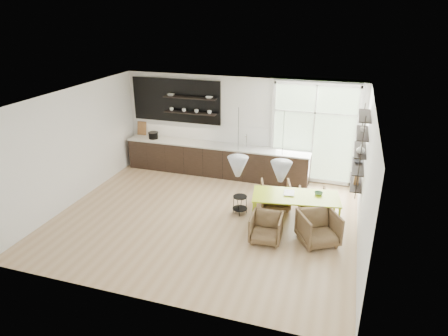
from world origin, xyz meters
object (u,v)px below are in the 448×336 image
(dining_table, at_px, (296,198))
(armchair_front_left, at_px, (266,228))
(armchair_back_left, at_px, (275,195))
(armchair_front_right, at_px, (318,228))
(wire_stool, at_px, (240,202))
(armchair_back_right, at_px, (312,201))

(dining_table, height_order, armchair_front_left, dining_table)
(armchair_back_left, distance_m, armchair_front_right, 1.80)
(armchair_back_left, bearing_deg, armchair_front_right, 115.21)
(armchair_front_left, height_order, wire_stool, armchair_front_left)
(armchair_back_right, distance_m, wire_stool, 1.78)
(dining_table, height_order, armchair_front_right, dining_table)
(armchair_back_right, height_order, armchair_front_left, armchair_front_left)
(armchair_back_left, relative_size, wire_stool, 1.61)
(armchair_back_left, distance_m, armchair_back_right, 0.92)
(armchair_back_left, relative_size, armchair_front_left, 1.09)
(dining_table, height_order, armchair_back_left, dining_table)
(wire_stool, bearing_deg, armchair_back_left, 38.18)
(dining_table, xyz_separation_m, armchair_back_left, (-0.59, 0.68, -0.33))
(dining_table, relative_size, armchair_front_right, 2.64)
(armchair_front_left, relative_size, armchair_front_right, 0.87)
(armchair_front_left, xyz_separation_m, wire_stool, (-0.86, 1.01, -0.01))
(wire_stool, bearing_deg, armchair_front_right, -21.48)
(armchair_back_left, height_order, armchair_front_left, armchair_back_left)
(dining_table, bearing_deg, wire_stool, 167.21)
(armchair_front_right, relative_size, wire_stool, 1.71)
(armchair_front_right, xyz_separation_m, wire_stool, (-1.94, 0.76, -0.06))
(armchair_front_left, distance_m, wire_stool, 1.33)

